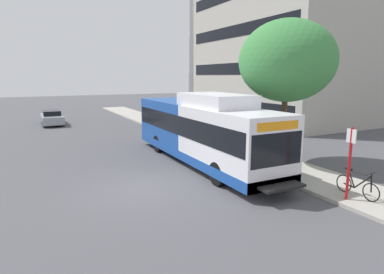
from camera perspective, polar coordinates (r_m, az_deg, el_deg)
The scene contains 8 objects.
ground_plane at distance 20.84m, azimuth -15.57°, elevation -2.12°, with size 120.00×120.00×0.00m, color #4C4C51.
sidewalk_curb at distance 21.49m, azimuth 4.14°, elevation -1.18°, with size 3.00×56.00×0.14m, color #A8A399.
transit_bus at distance 16.75m, azimuth 1.64°, elevation 1.16°, with size 2.58×12.25×3.65m.
bus_stop_sign_pole at distance 12.60m, azimuth 25.99°, elevation -3.37°, with size 0.10×0.36×2.60m.
bicycle_parked at distance 13.35m, azimuth 27.06°, elevation -7.57°, with size 0.52×1.76×1.02m.
street_tree_near_stop at distance 17.21m, azimuth 16.36°, elevation 12.69°, with size 4.78×4.78×7.10m.
parked_car_far_lane at distance 32.99m, azimuth -23.41°, elevation 3.16°, with size 1.80×4.50×1.33m.
lattice_comm_tower at distance 48.15m, azimuth -0.18°, elevation 14.10°, with size 1.10×1.10×22.66m.
Camera 1 is at (-3.92, -11.98, 4.47)m, focal length 30.32 mm.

